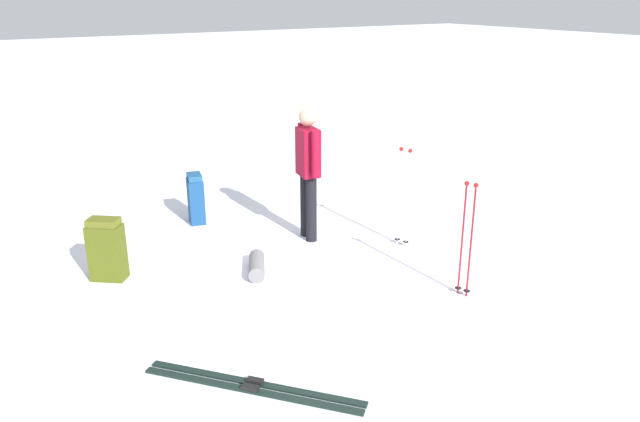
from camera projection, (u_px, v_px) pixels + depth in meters
The scene contains 8 objects.
ground_plane at pixel (320, 267), 7.22m from camera, with size 80.00×80.00×0.00m, color white.
skier_standing at pixel (308, 167), 7.76m from camera, with size 0.56×0.28×1.70m.
ski_pair_near at pixel (253, 386), 5.03m from camera, with size 1.56×1.35×0.05m.
backpack_large_dark at pixel (107, 250), 6.82m from camera, with size 0.41×0.43×0.72m.
backpack_bright at pixel (196, 199), 8.52m from camera, with size 0.37×0.28×0.69m.
ski_poles_planted_near at pixel (404, 192), 7.62m from camera, with size 0.19×0.11×1.27m.
ski_poles_planted_far at pixel (467, 234), 6.34m from camera, with size 0.17×0.10×1.25m.
sleeping_mat_rolled at pixel (257, 266), 7.05m from camera, with size 0.18×0.18×0.55m, color slate.
Camera 1 is at (-5.55, 3.53, 3.06)m, focal length 34.72 mm.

